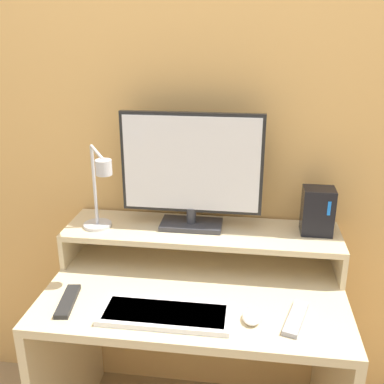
{
  "coord_description": "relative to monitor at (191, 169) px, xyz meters",
  "views": [
    {
      "loc": [
        0.17,
        -1.04,
        1.59
      ],
      "look_at": [
        -0.02,
        0.34,
        1.07
      ],
      "focal_mm": 42.0,
      "sensor_mm": 36.0,
      "label": 1
    }
  ],
  "objects": [
    {
      "name": "wall_back",
      "position": [
        0.04,
        0.15,
        0.16
      ],
      "size": [
        6.0,
        0.05,
        2.5
      ],
      "color": "#E5AD60",
      "rests_on": "ground_plane"
    },
    {
      "name": "desk",
      "position": [
        0.04,
        -0.2,
        -0.59
      ],
      "size": [
        1.03,
        0.62,
        0.73
      ],
      "color": "beige",
      "rests_on": "ground_plane"
    },
    {
      "name": "monitor_shelf",
      "position": [
        0.04,
        -0.02,
        -0.25
      ],
      "size": [
        1.03,
        0.27,
        0.14
      ],
      "color": "beige",
      "rests_on": "desk"
    },
    {
      "name": "monitor",
      "position": [
        0.0,
        0.0,
        0.0
      ],
      "size": [
        0.52,
        0.12,
        0.44
      ],
      "color": "#38383D",
      "rests_on": "monitor_shelf"
    },
    {
      "name": "desk_lamp",
      "position": [
        -0.31,
        -0.12,
        -0.06
      ],
      "size": [
        0.18,
        0.25,
        0.32
      ],
      "color": "silver",
      "rests_on": "monitor_shelf"
    },
    {
      "name": "router_dock",
      "position": [
        0.46,
        0.01,
        -0.14
      ],
      "size": [
        0.11,
        0.09,
        0.17
      ],
      "color": "black",
      "rests_on": "monitor_shelf"
    },
    {
      "name": "keyboard",
      "position": [
        -0.03,
        -0.38,
        -0.36
      ],
      "size": [
        0.41,
        0.16,
        0.02
      ],
      "color": "white",
      "rests_on": "desk"
    },
    {
      "name": "mouse",
      "position": [
        0.24,
        -0.36,
        -0.35
      ],
      "size": [
        0.06,
        0.08,
        0.03
      ],
      "color": "white",
      "rests_on": "desk"
    },
    {
      "name": "remote_control",
      "position": [
        -0.36,
        -0.35,
        -0.36
      ],
      "size": [
        0.07,
        0.18,
        0.02
      ],
      "color": "black",
      "rests_on": "desk"
    },
    {
      "name": "remote_secondary",
      "position": [
        0.37,
        -0.35,
        -0.36
      ],
      "size": [
        0.1,
        0.19,
        0.02
      ],
      "color": "#99999E",
      "rests_on": "desk"
    }
  ]
}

